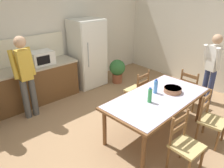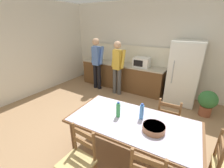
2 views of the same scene
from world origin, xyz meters
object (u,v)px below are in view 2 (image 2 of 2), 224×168
object	(u,v)px
refrigerator	(184,73)
bottle_off_centre	(142,112)
potted_plant	(207,102)
chair_side_near_left	(78,161)
microwave	(142,62)
person_at_counter	(117,66)
chair_side_far_right	(168,119)
person_at_sink	(97,61)
serving_bowl	(154,128)
bottle_near_centre	(118,110)
dining_table	(132,124)

from	to	relation	value
refrigerator	bottle_off_centre	xyz separation A→B (m)	(-0.28, -2.47, -0.01)
refrigerator	potted_plant	bearing A→B (deg)	-32.23
chair_side_near_left	potted_plant	xyz separation A→B (m)	(1.46, 3.00, -0.06)
refrigerator	microwave	distance (m)	1.28
chair_side_near_left	person_at_counter	distance (m)	3.17
chair_side_far_right	person_at_sink	size ratio (longest dim) A/B	0.52
person_at_counter	microwave	bearing A→B (deg)	-49.29
microwave	chair_side_near_left	size ratio (longest dim) A/B	0.55
microwave	chair_side_far_right	size ratio (longest dim) A/B	0.55
serving_bowl	chair_side_far_right	bearing A→B (deg)	86.73
person_at_sink	person_at_counter	xyz separation A→B (m)	(0.82, -0.02, -0.02)
bottle_near_centre	chair_side_far_right	bearing A→B (deg)	51.93
dining_table	bottle_near_centre	distance (m)	0.32
refrigerator	chair_side_near_left	bearing A→B (deg)	-102.74
dining_table	person_at_counter	size ratio (longest dim) A/B	1.22
microwave	serving_bowl	size ratio (longest dim) A/B	1.56
microwave	serving_bowl	distance (m)	2.97
bottle_near_centre	bottle_off_centre	xyz separation A→B (m)	(0.35, 0.15, 0.00)
bottle_near_centre	person_at_counter	xyz separation A→B (m)	(-1.25, 2.12, 0.09)
chair_side_far_right	chair_side_near_left	distance (m)	1.85
bottle_near_centre	chair_side_near_left	size ratio (longest dim) A/B	0.30
refrigerator	person_at_counter	world-z (taller)	refrigerator
refrigerator	serving_bowl	size ratio (longest dim) A/B	5.56
dining_table	chair_side_near_left	bearing A→B (deg)	-116.05
person_at_counter	potted_plant	xyz separation A→B (m)	(2.55, 0.07, -0.58)
bottle_near_centre	serving_bowl	world-z (taller)	bottle_near_centre
bottle_off_centre	refrigerator	bearing A→B (deg)	83.60
bottle_off_centre	potted_plant	world-z (taller)	bottle_off_centre
microwave	bottle_off_centre	world-z (taller)	microwave
chair_side_far_right	potted_plant	world-z (taller)	chair_side_far_right
person_at_sink	bottle_off_centre	bearing A→B (deg)	-129.46
bottle_off_centre	chair_side_far_right	world-z (taller)	bottle_off_centre
microwave	person_at_counter	world-z (taller)	person_at_counter
refrigerator	person_at_counter	bearing A→B (deg)	-165.03
bottle_near_centre	bottle_off_centre	size ratio (longest dim) A/B	1.00
chair_side_near_left	person_at_counter	bearing A→B (deg)	111.87
bottle_near_centre	bottle_off_centre	world-z (taller)	same
serving_bowl	bottle_off_centre	bearing A→B (deg)	144.24
microwave	bottle_near_centre	xyz separation A→B (m)	(0.64, -2.64, -0.16)
chair_side_far_right	serving_bowl	bearing A→B (deg)	83.40
microwave	bottle_off_centre	size ratio (longest dim) A/B	1.85
serving_bowl	person_at_counter	world-z (taller)	person_at_counter
dining_table	serving_bowl	world-z (taller)	serving_bowl
chair_side_near_left	person_at_counter	world-z (taller)	person_at_counter
dining_table	person_at_sink	world-z (taller)	person_at_sink
bottle_near_centre	person_at_sink	xyz separation A→B (m)	(-2.07, 2.14, 0.11)
person_at_counter	potted_plant	distance (m)	2.61
bottle_near_centre	chair_side_far_right	xyz separation A→B (m)	(0.66, 0.84, -0.43)
person_at_counter	potted_plant	world-z (taller)	person_at_counter
microwave	chair_side_near_left	distance (m)	3.54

